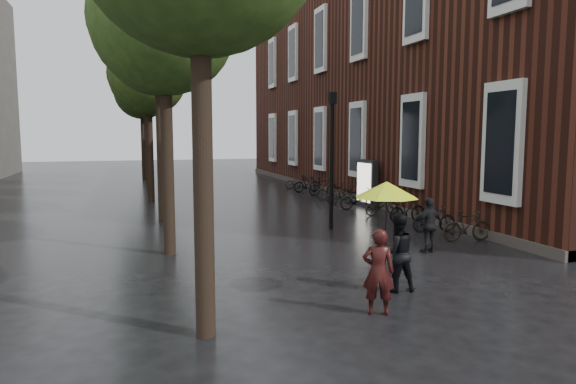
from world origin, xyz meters
name	(u,v)px	position (x,y,z in m)	size (l,w,h in m)	color
ground	(454,330)	(0.00, 0.00, 0.00)	(120.00, 120.00, 0.00)	black
brick_building	(409,86)	(10.47, 19.46, 5.99)	(10.20, 33.20, 12.00)	#38160F
street_trees	(152,61)	(-3.99, 15.91, 6.34)	(4.33, 34.03, 8.91)	black
person_burgundy	(378,272)	(-0.87, 1.07, 0.79)	(0.58, 0.38, 1.58)	#330F0E
person_black	(397,252)	(0.15, 2.22, 0.82)	(0.80, 0.62, 1.64)	black
lime_umbrella	(387,190)	(-0.40, 1.70, 2.20)	(1.24, 1.24, 1.82)	black
pedestrian_walking	(429,225)	(2.76, 5.06, 0.77)	(0.90, 0.37, 1.53)	black
parked_bicycles	(352,196)	(4.57, 14.11, 0.46)	(2.08, 16.46, 0.97)	black
ad_lightbox	(367,183)	(5.09, 13.72, 1.06)	(0.32, 1.40, 2.12)	black
lamp_post	(332,147)	(1.50, 9.12, 2.82)	(0.24, 0.24, 4.65)	black
cycle_sign	(172,167)	(-3.13, 17.77, 1.73)	(0.14, 0.47, 2.61)	#262628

